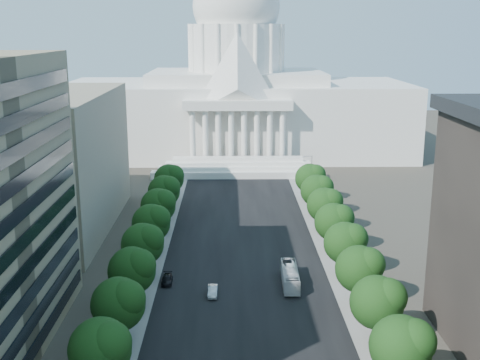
{
  "coord_description": "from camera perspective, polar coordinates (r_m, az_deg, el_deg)",
  "views": [
    {
      "loc": [
        -2.42,
        -28.79,
        43.07
      ],
      "look_at": [
        -0.5,
        82.97,
        15.08
      ],
      "focal_mm": 45.0,
      "sensor_mm": 36.0,
      "label": 1
    }
  ],
  "objects": [
    {
      "name": "road_asphalt",
      "position": [
        126.38,
        0.17,
        -5.87
      ],
      "size": [
        30.0,
        260.0,
        0.01
      ],
      "primitive_type": "cube",
      "color": "black",
      "rests_on": "ground"
    },
    {
      "name": "sidewalk_left",
      "position": [
        127.44,
        -8.44,
        -5.85
      ],
      "size": [
        8.0,
        260.0,
        0.02
      ],
      "primitive_type": "cube",
      "color": "gray",
      "rests_on": "ground"
    },
    {
      "name": "sidewalk_right",
      "position": [
        128.16,
        8.74,
        -5.75
      ],
      "size": [
        8.0,
        260.0,
        0.02
      ],
      "primitive_type": "cube",
      "color": "gray",
      "rests_on": "ground"
    },
    {
      "name": "capitol",
      "position": [
        214.94,
        -0.34,
        7.9
      ],
      "size": [
        120.0,
        56.0,
        73.0
      ],
      "color": "white",
      "rests_on": "ground"
    },
    {
      "name": "office_block_left_far",
      "position": [
        139.47,
        -20.04,
        1.59
      ],
      "size": [
        38.0,
        52.0,
        30.0
      ],
      "primitive_type": "cube",
      "color": "gray",
      "rests_on": "ground"
    },
    {
      "name": "tree_l_c",
      "position": [
        75.8,
        -12.91,
        -15.22
      ],
      "size": [
        7.79,
        7.6,
        9.97
      ],
      "color": "#33261C",
      "rests_on": "ground"
    },
    {
      "name": "tree_l_d",
      "position": [
        86.26,
        -11.29,
        -11.35
      ],
      "size": [
        7.79,
        7.6,
        9.97
      ],
      "color": "#33261C",
      "rests_on": "ground"
    },
    {
      "name": "tree_l_e",
      "position": [
        97.07,
        -10.05,
        -8.33
      ],
      "size": [
        7.79,
        7.6,
        9.97
      ],
      "color": "#33261C",
      "rests_on": "ground"
    },
    {
      "name": "tree_l_f",
      "position": [
        108.14,
        -9.07,
        -5.92
      ],
      "size": [
        7.79,
        7.6,
        9.97
      ],
      "color": "#33261C",
      "rests_on": "ground"
    },
    {
      "name": "tree_l_g",
      "position": [
        119.38,
        -8.29,
        -3.96
      ],
      "size": [
        7.79,
        7.6,
        9.97
      ],
      "color": "#33261C",
      "rests_on": "ground"
    },
    {
      "name": "tree_l_h",
      "position": [
        130.76,
        -7.64,
        -2.33
      ],
      "size": [
        7.79,
        7.6,
        9.97
      ],
      "color": "#33261C",
      "rests_on": "ground"
    },
    {
      "name": "tree_l_i",
      "position": [
        142.24,
        -7.1,
        -0.97
      ],
      "size": [
        7.79,
        7.6,
        9.97
      ],
      "color": "#33261C",
      "rests_on": "ground"
    },
    {
      "name": "tree_l_j",
      "position": [
        153.8,
        -6.64,
        0.19
      ],
      "size": [
        7.79,
        7.6,
        9.97
      ],
      "color": "#33261C",
      "rests_on": "ground"
    },
    {
      "name": "tree_r_c",
      "position": [
        77.1,
        15.28,
        -14.84
      ],
      "size": [
        7.79,
        7.6,
        9.97
      ],
      "color": "#33261C",
      "rests_on": "ground"
    },
    {
      "name": "tree_r_d",
      "position": [
        87.4,
        13.1,
        -11.1
      ],
      "size": [
        7.79,
        7.6,
        9.97
      ],
      "color": "#33261C",
      "rests_on": "ground"
    },
    {
      "name": "tree_r_e",
      "position": [
        98.09,
        11.43,
        -8.16
      ],
      "size": [
        7.79,
        7.6,
        9.97
      ],
      "color": "#33261C",
      "rests_on": "ground"
    },
    {
      "name": "tree_r_f",
      "position": [
        109.05,
        10.1,
        -5.79
      ],
      "size": [
        7.79,
        7.6,
        9.97
      ],
      "color": "#33261C",
      "rests_on": "ground"
    },
    {
      "name": "tree_r_g",
      "position": [
        120.21,
        9.03,
        -3.86
      ],
      "size": [
        7.79,
        7.6,
        9.97
      ],
      "color": "#33261C",
      "rests_on": "ground"
    },
    {
      "name": "tree_r_h",
      "position": [
        131.52,
        8.14,
        -2.25
      ],
      "size": [
        7.79,
        7.6,
        9.97
      ],
      "color": "#33261C",
      "rests_on": "ground"
    },
    {
      "name": "tree_r_i",
      "position": [
        142.94,
        7.4,
        -0.91
      ],
      "size": [
        7.79,
        7.6,
        9.97
      ],
      "color": "#33261C",
      "rests_on": "ground"
    },
    {
      "name": "tree_r_j",
      "position": [
        154.45,
        6.77,
        0.24
      ],
      "size": [
        7.79,
        7.6,
        9.97
      ],
      "color": "#33261C",
      "rests_on": "ground"
    },
    {
      "name": "streetlight_b",
      "position": [
        77.17,
        16.58,
        -15.44
      ],
      "size": [
        2.61,
        0.44,
        9.0
      ],
      "color": "gray",
      "rests_on": "ground"
    },
    {
      "name": "streetlight_c",
      "position": [
        98.84,
        12.28,
        -8.42
      ],
      "size": [
        2.61,
        0.44,
        9.0
      ],
      "color": "gray",
      "rests_on": "ground"
    },
    {
      "name": "streetlight_d",
      "position": [
        121.8,
        9.65,
        -3.96
      ],
      "size": [
        2.61,
        0.44,
        9.0
      ],
      "color": "gray",
      "rests_on": "ground"
    },
    {
      "name": "streetlight_e",
      "position": [
        145.43,
        7.88,
        -0.92
      ],
      "size": [
        2.61,
        0.44,
        9.0
      ],
      "color": "gray",
      "rests_on": "ground"
    },
    {
      "name": "streetlight_f",
      "position": [
        169.45,
        6.61,
        1.26
      ],
      "size": [
        2.61,
        0.44,
        9.0
      ],
      "color": "gray",
      "rests_on": "ground"
    },
    {
      "name": "car_silver",
      "position": [
        102.0,
        -2.61,
        -10.48
      ],
      "size": [
        1.58,
        4.48,
        1.47
      ],
      "primitive_type": "imported",
      "rotation": [
        0.0,
        0.0,
        -0.0
      ],
      "color": "#B7BAC0",
      "rests_on": "ground"
    },
    {
      "name": "car_dark_b",
      "position": [
        107.19,
        -6.93,
        -9.36
      ],
      "size": [
        1.98,
        4.58,
        1.31
      ],
      "primitive_type": "imported",
      "rotation": [
        0.0,
        0.0,
        0.03
      ],
      "color": "black",
      "rests_on": "ground"
    },
    {
      "name": "city_bus",
      "position": [
        105.84,
        4.76,
        -9.07
      ],
      "size": [
        2.94,
        11.44,
        3.17
      ],
      "primitive_type": "imported",
      "rotation": [
        0.0,
        0.0,
        -0.02
      ],
      "color": "silver",
      "rests_on": "ground"
    }
  ]
}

